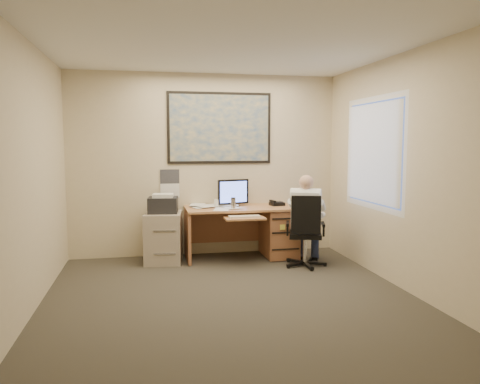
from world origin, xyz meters
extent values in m
cube|color=#353129|center=(0.00, 0.00, 0.00)|extent=(4.00, 4.50, 0.00)
cube|color=white|center=(0.00, 0.00, 2.70)|extent=(4.00, 4.50, 0.00)
cube|color=beige|center=(0.00, 2.25, 1.35)|extent=(4.00, 0.00, 2.70)
cube|color=beige|center=(0.00, -2.25, 1.35)|extent=(4.00, 0.00, 2.70)
cube|color=beige|center=(-2.00, 0.00, 1.35)|extent=(0.00, 4.50, 2.70)
cube|color=beige|center=(2.00, 0.00, 1.35)|extent=(0.00, 4.50, 2.70)
cube|color=tan|center=(0.47, 1.88, 0.73)|extent=(1.60, 0.75, 0.03)
cube|color=#A46643|center=(1.04, 1.88, 0.36)|extent=(0.45, 0.70, 0.70)
cube|color=#A46643|center=(-0.31, 1.88, 0.36)|extent=(0.04, 0.70, 0.70)
cube|color=#A46643|center=(0.47, 2.22, 0.45)|extent=(1.55, 0.03, 0.55)
cylinder|color=black|center=(0.38, 2.02, 0.76)|extent=(0.19, 0.19, 0.02)
cube|color=black|center=(0.38, 2.00, 0.96)|extent=(0.48, 0.16, 0.36)
cube|color=#5D7DFF|center=(0.38, 1.98, 0.96)|extent=(0.42, 0.11, 0.31)
cube|color=tan|center=(0.43, 1.43, 0.66)|extent=(0.55, 0.30, 0.02)
cube|color=beige|center=(0.43, 1.43, 0.68)|extent=(0.43, 0.14, 0.02)
cube|color=black|center=(1.03, 1.95, 0.77)|extent=(0.22, 0.20, 0.05)
cylinder|color=silver|center=(0.32, 1.70, 0.83)|extent=(0.07, 0.07, 0.15)
cylinder|color=white|center=(0.13, 1.98, 0.81)|extent=(0.09, 0.09, 0.11)
cube|color=white|center=(0.02, 1.88, 0.76)|extent=(0.60, 0.56, 0.03)
cube|color=#1E4C93|center=(0.22, 2.23, 1.90)|extent=(1.56, 0.03, 1.06)
cube|color=white|center=(-0.53, 2.24, 1.08)|extent=(0.28, 0.01, 0.42)
cube|color=#A79987|center=(-0.65, 1.88, 0.35)|extent=(0.57, 0.66, 0.70)
cube|color=black|center=(-0.65, 1.88, 0.81)|extent=(0.44, 0.40, 0.22)
cube|color=white|center=(-0.65, 1.86, 0.95)|extent=(0.31, 0.25, 0.05)
cylinder|color=silver|center=(1.24, 1.26, 0.23)|extent=(0.06, 0.06, 0.37)
cube|color=black|center=(1.24, 1.26, 0.43)|extent=(0.53, 0.53, 0.06)
cube|color=black|center=(1.30, 1.06, 0.74)|extent=(0.39, 0.17, 0.51)
camera|label=1|loc=(-0.88, -4.72, 1.68)|focal=35.00mm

